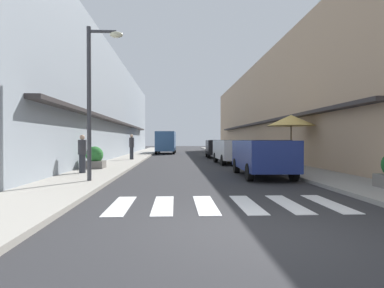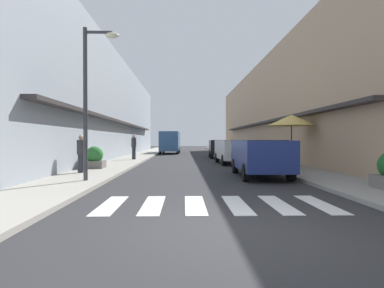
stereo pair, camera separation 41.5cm
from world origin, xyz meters
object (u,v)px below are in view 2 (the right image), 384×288
delivery_van (170,141)px  cafe_umbrella (291,120)px  pedestrian_walking_near (81,153)px  parked_car_mid (233,149)px  parked_car_far (220,147)px  parked_car_near (260,154)px  street_lamp (91,87)px  planter_midblock (95,158)px  pedestrian_walking_far (134,146)px

delivery_van → cafe_umbrella: bearing=-70.3°
pedestrian_walking_near → delivery_van: bearing=176.7°
parked_car_mid → parked_car_far: size_ratio=0.99×
parked_car_near → street_lamp: street_lamp is taller
parked_car_mid → delivery_van: bearing=106.2°
cafe_umbrella → pedestrian_walking_near: (-9.63, -2.50, -1.51)m
cafe_umbrella → planter_midblock: cafe_umbrella is taller
delivery_van → pedestrian_walking_far: 12.56m
parked_car_near → pedestrian_walking_far: 11.86m
parked_car_near → cafe_umbrella: size_ratio=1.71×
parked_car_mid → pedestrian_walking_far: 7.16m
parked_car_mid → delivery_van: (-4.48, 15.37, 0.48)m
parked_car_mid → cafe_umbrella: 4.63m
delivery_van → street_lamp: bearing=-93.9°
parked_car_far → planter_midblock: parked_car_far is taller
parked_car_near → planter_midblock: bearing=158.1°
cafe_umbrella → parked_car_mid: bearing=122.3°
pedestrian_walking_near → pedestrian_walking_far: (0.78, 9.17, 0.11)m
parked_car_near → parked_car_far: 13.82m
parked_car_near → parked_car_mid: (0.00, 6.93, -0.00)m
delivery_van → pedestrian_walking_near: delivery_van is taller
pedestrian_walking_near → planter_midblock: bearing=-174.7°
delivery_van → planter_midblock: delivery_van is taller
parked_car_near → pedestrian_walking_near: (-7.29, 0.74, 0.01)m
pedestrian_walking_far → parked_car_near: bearing=-75.4°
parked_car_near → pedestrian_walking_far: size_ratio=2.57×
delivery_van → pedestrian_walking_far: (-2.03, -12.39, -0.36)m
planter_midblock → pedestrian_walking_near: (0.05, -2.20, 0.34)m
delivery_van → planter_midblock: size_ratio=5.21×
parked_car_far → parked_car_mid: bearing=-90.0°
street_lamp → cafe_umbrella: (8.47, 5.09, -0.81)m
parked_car_near → pedestrian_walking_near: bearing=174.2°
planter_midblock → pedestrian_walking_near: size_ratio=0.67×
parked_car_near → delivery_van: (-4.48, 22.30, 0.48)m
delivery_van → street_lamp: size_ratio=1.07×
cafe_umbrella → parked_car_near: bearing=-125.8°
planter_midblock → delivery_van: bearing=81.6°
pedestrian_walking_near → pedestrian_walking_far: 9.21m
cafe_umbrella → pedestrian_walking_near: cafe_umbrella is taller
delivery_van → street_lamp: 24.29m
parked_car_mid → parked_car_far: bearing=90.0°
street_lamp → pedestrian_walking_near: street_lamp is taller
parked_car_far → street_lamp: (-6.13, -15.67, 2.33)m
planter_midblock → pedestrian_walking_far: 7.03m
parked_car_far → pedestrian_walking_near: pedestrian_walking_near is taller
parked_car_mid → parked_car_near: bearing=-90.0°
parked_car_far → planter_midblock: (-7.34, -10.87, -0.33)m
parked_car_near → planter_midblock: 7.91m
planter_midblock → pedestrian_walking_near: pedestrian_walking_near is taller
parked_car_mid → pedestrian_walking_near: 9.56m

